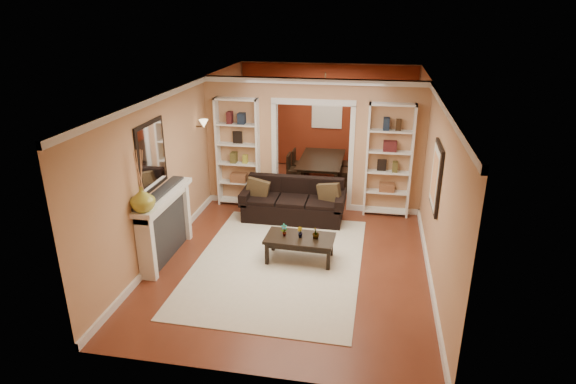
% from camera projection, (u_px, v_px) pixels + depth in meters
% --- Properties ---
extents(floor, '(8.00, 8.00, 0.00)m').
position_uv_depth(floor, '(303.00, 229.00, 9.28)').
color(floor, brown).
rests_on(floor, ground).
extents(ceiling, '(8.00, 8.00, 0.00)m').
position_uv_depth(ceiling, '(305.00, 88.00, 8.31)').
color(ceiling, white).
rests_on(ceiling, ground).
extents(wall_back, '(8.00, 0.00, 8.00)m').
position_uv_depth(wall_back, '(327.00, 117.00, 12.46)').
color(wall_back, tan).
rests_on(wall_back, ground).
extents(wall_front, '(8.00, 0.00, 8.00)m').
position_uv_depth(wall_front, '(248.00, 274.00, 5.12)').
color(wall_front, tan).
rests_on(wall_front, ground).
extents(wall_left, '(0.00, 8.00, 8.00)m').
position_uv_depth(wall_left, '(188.00, 156.00, 9.17)').
color(wall_left, tan).
rests_on(wall_left, ground).
extents(wall_right, '(0.00, 8.00, 8.00)m').
position_uv_depth(wall_right, '(431.00, 169.00, 8.41)').
color(wall_right, tan).
rests_on(wall_right, ground).
extents(partition_wall, '(4.50, 0.15, 2.70)m').
position_uv_depth(partition_wall, '(313.00, 145.00, 9.89)').
color(partition_wall, tan).
rests_on(partition_wall, floor).
extents(red_back_panel, '(4.44, 0.04, 2.64)m').
position_uv_depth(red_back_panel, '(327.00, 118.00, 12.45)').
color(red_back_panel, maroon).
rests_on(red_back_panel, floor).
extents(dining_window, '(0.78, 0.03, 0.98)m').
position_uv_depth(dining_window, '(327.00, 109.00, 12.33)').
color(dining_window, '#8CA5CC').
rests_on(dining_window, wall_back).
extents(area_rug, '(2.78, 3.86, 0.01)m').
position_uv_depth(area_rug, '(278.00, 263.00, 8.06)').
color(area_rug, silver).
rests_on(area_rug, floor).
extents(sofa, '(2.05, 0.88, 0.80)m').
position_uv_depth(sofa, '(293.00, 200.00, 9.59)').
color(sofa, black).
rests_on(sofa, floor).
extents(pillow_left, '(0.45, 0.13, 0.45)m').
position_uv_depth(pillow_left, '(257.00, 188.00, 9.62)').
color(pillow_left, brown).
rests_on(pillow_left, sofa).
extents(pillow_right, '(0.47, 0.26, 0.45)m').
position_uv_depth(pillow_right, '(330.00, 193.00, 9.38)').
color(pillow_right, brown).
rests_on(pillow_right, sofa).
extents(coffee_table, '(1.16, 0.66, 0.43)m').
position_uv_depth(coffee_table, '(300.00, 249.00, 8.08)').
color(coffee_table, black).
rests_on(coffee_table, floor).
extents(plant_left, '(0.13, 0.12, 0.21)m').
position_uv_depth(plant_left, '(284.00, 230.00, 8.00)').
color(plant_left, '#336626').
rests_on(plant_left, coffee_table).
extents(plant_center, '(0.13, 0.12, 0.18)m').
position_uv_depth(plant_center, '(300.00, 232.00, 7.97)').
color(plant_center, '#336626').
rests_on(plant_center, coffee_table).
extents(plant_right, '(0.16, 0.16, 0.20)m').
position_uv_depth(plant_right, '(316.00, 233.00, 7.92)').
color(plant_right, '#336626').
rests_on(plant_right, coffee_table).
extents(bookshelf_left, '(0.90, 0.30, 2.30)m').
position_uv_depth(bookshelf_left, '(238.00, 153.00, 10.07)').
color(bookshelf_left, white).
rests_on(bookshelf_left, floor).
extents(bookshelf_right, '(0.90, 0.30, 2.30)m').
position_uv_depth(bookshelf_right, '(389.00, 161.00, 9.55)').
color(bookshelf_right, white).
rests_on(bookshelf_right, floor).
extents(fireplace, '(0.32, 1.70, 1.16)m').
position_uv_depth(fireplace, '(167.00, 226.00, 8.05)').
color(fireplace, white).
rests_on(fireplace, floor).
extents(vase, '(0.39, 0.39, 0.38)m').
position_uv_depth(vase, '(143.00, 199.00, 7.12)').
color(vase, '#A09F33').
rests_on(vase, fireplace).
extents(mirror, '(0.03, 0.95, 1.10)m').
position_uv_depth(mirror, '(151.00, 156.00, 7.63)').
color(mirror, silver).
rests_on(mirror, wall_left).
extents(wall_sconce, '(0.18, 0.18, 0.22)m').
position_uv_depth(wall_sconce, '(201.00, 125.00, 9.49)').
color(wall_sconce, '#FFE0A5').
rests_on(wall_sconce, wall_left).
extents(framed_art, '(0.04, 0.85, 1.05)m').
position_uv_depth(framed_art, '(436.00, 177.00, 7.43)').
color(framed_art, black).
rests_on(framed_art, wall_right).
extents(dining_table, '(1.82, 1.01, 0.64)m').
position_uv_depth(dining_table, '(323.00, 172.00, 11.52)').
color(dining_table, black).
rests_on(dining_table, floor).
extents(dining_chair_nw, '(0.50, 0.50, 0.83)m').
position_uv_depth(dining_chair_nw, '(298.00, 170.00, 11.31)').
color(dining_chair_nw, black).
rests_on(dining_chair_nw, floor).
extents(dining_chair_ne, '(0.56, 0.56, 0.92)m').
position_uv_depth(dining_chair_ne, '(345.00, 171.00, 11.10)').
color(dining_chair_ne, black).
rests_on(dining_chair_ne, floor).
extents(dining_chair_sw, '(0.49, 0.49, 0.76)m').
position_uv_depth(dining_chair_sw, '(302.00, 164.00, 11.87)').
color(dining_chair_sw, black).
rests_on(dining_chair_sw, floor).
extents(dining_chair_se, '(0.56, 0.56, 0.87)m').
position_uv_depth(dining_chair_se, '(347.00, 164.00, 11.66)').
color(dining_chair_se, black).
rests_on(dining_chair_se, floor).
extents(chandelier, '(0.50, 0.50, 0.30)m').
position_uv_depth(chandelier, '(322.00, 100.00, 11.03)').
color(chandelier, '#372719').
rests_on(chandelier, ceiling).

